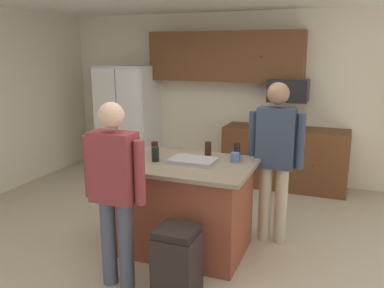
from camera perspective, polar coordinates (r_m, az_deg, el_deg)
floor at (r=4.12m, az=-1.07°, el=-15.79°), size 7.04×7.04×0.00m
back_wall at (r=6.32m, az=8.67°, el=6.75°), size 6.40×0.10×2.60m
cabinet_run_upper at (r=6.19m, az=4.75°, el=12.52°), size 2.40×0.38×0.75m
cabinet_run_lower at (r=6.06m, az=13.25°, el=-1.92°), size 1.80×0.63×0.90m
refrigerator at (r=6.73m, az=-9.17°, el=3.58°), size 0.89×0.76×1.78m
microwave_over_range at (r=5.90m, az=13.79°, el=7.53°), size 0.56×0.40×0.32m
kitchen_island at (r=4.05m, az=-1.56°, el=-8.89°), size 1.43×0.97×0.93m
person_host_foreground at (r=4.14m, az=11.98°, el=-1.20°), size 0.57×0.22×1.70m
person_guest_left at (r=3.33m, az=-11.16°, el=-5.81°), size 0.57×0.22×1.61m
glass_stout_tall at (r=4.16m, az=-5.43°, el=-0.63°), size 0.07×0.07×0.14m
tumbler_amber at (r=4.02m, az=6.53°, el=-1.02°), size 0.07×0.07×0.16m
mug_ceramic_white at (r=3.91m, az=6.28°, el=-1.94°), size 0.13×0.09×0.09m
glass_pilsner at (r=3.93m, az=-5.33°, el=-1.47°), size 0.08×0.08×0.14m
glass_dark_ale at (r=4.02m, az=2.34°, el=-0.88°), size 0.07×0.07×0.17m
serving_tray at (r=3.87m, az=0.16°, el=-2.42°), size 0.44×0.30×0.04m
trash_bin at (r=3.39m, az=-2.17°, el=-16.77°), size 0.34×0.34×0.61m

